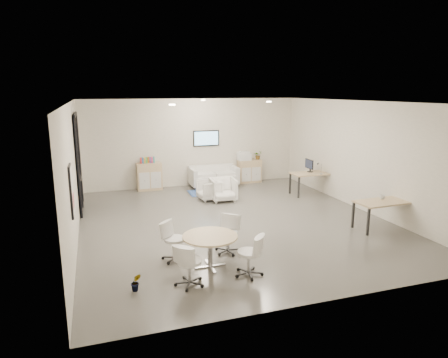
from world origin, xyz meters
TOP-DOWN VIEW (x-y plane):
  - room_shell at (0.00, 0.00)m, footprint 9.60×10.60m
  - glass_door at (-3.95, 2.51)m, footprint 0.09×1.90m
  - artwork at (-3.97, -1.60)m, footprint 0.05×0.54m
  - wall_tv at (0.50, 4.46)m, footprint 0.98×0.06m
  - ceiling_spots at (-0.20, 0.83)m, footprint 3.14×4.14m
  - sideboard_left at (-1.68, 4.25)m, footprint 0.87×0.45m
  - sideboard_right at (2.16, 4.26)m, footprint 0.88×0.43m
  - books at (-1.72, 4.25)m, footprint 0.50×0.14m
  - printer at (1.94, 4.26)m, footprint 0.48×0.40m
  - loveseat at (0.65, 4.06)m, footprint 1.75×0.89m
  - blue_rug at (0.22, 3.21)m, footprint 1.39×0.95m
  - armchair_left at (-0.02, 2.31)m, footprint 0.70×0.74m
  - armchair_right at (0.37, 2.05)m, footprint 0.83×0.78m
  - desk_rear at (3.52, 1.89)m, footprint 1.44×0.73m
  - desk_front at (3.41, -1.78)m, footprint 1.44×0.76m
  - monitor at (3.47, 2.04)m, footprint 0.20×0.50m
  - round_table at (-1.42, -2.60)m, footprint 1.11×1.11m
  - meeting_chairs at (-1.42, -2.60)m, footprint 2.03×2.03m
  - plant_cabinet at (2.51, 4.26)m, footprint 0.41×0.43m
  - plant_floor at (-2.95, -3.12)m, footprint 0.19×0.33m
  - cup at (3.51, -1.60)m, footprint 0.15×0.12m

SIDE VIEW (x-z plane):
  - blue_rug at x=0.22m, z-range 0.00..0.01m
  - plant_floor at x=-2.95m, z-range 0.00..0.15m
  - armchair_left at x=-0.02m, z-range 0.00..0.70m
  - loveseat at x=0.65m, z-range 0.03..0.68m
  - armchair_right at x=0.37m, z-range 0.00..0.81m
  - meeting_chairs at x=-1.42m, z-range 0.00..0.82m
  - sideboard_right at x=2.16m, z-range 0.00..0.88m
  - sideboard_left at x=-1.68m, z-range 0.00..0.97m
  - round_table at x=-1.42m, z-range 0.25..0.92m
  - desk_front at x=3.41m, z-range 0.29..1.03m
  - desk_rear at x=3.52m, z-range 0.30..1.05m
  - cup at x=3.51m, z-range 0.73..0.87m
  - monitor at x=3.47m, z-range 0.77..1.21m
  - plant_cabinet at x=2.51m, z-range 0.88..1.14m
  - printer at x=1.94m, z-range 0.87..1.21m
  - books at x=-1.72m, z-range 0.97..1.19m
  - glass_door at x=-3.95m, z-range 0.08..2.93m
  - artwork at x=-3.97m, z-range 1.03..2.07m
  - room_shell at x=0.00m, z-range -0.80..4.00m
  - wall_tv at x=0.50m, z-range 1.46..2.04m
  - ceiling_spots at x=-0.20m, z-range 3.17..3.20m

